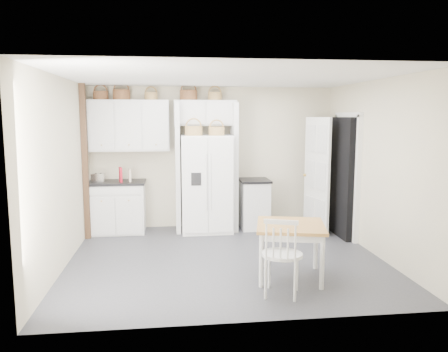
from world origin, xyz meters
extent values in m
plane|color=#42434B|center=(0.00, 0.00, 0.00)|extent=(4.50, 4.50, 0.00)
plane|color=white|center=(0.00, 0.00, 2.60)|extent=(4.50, 4.50, 0.00)
plane|color=beige|center=(0.00, 2.00, 1.30)|extent=(4.50, 0.00, 4.50)
plane|color=beige|center=(-2.25, 0.00, 1.30)|extent=(0.00, 4.00, 4.00)
plane|color=beige|center=(2.25, 0.00, 1.30)|extent=(0.00, 4.00, 4.00)
cube|color=white|center=(-0.15, 1.61, 0.87)|extent=(0.90, 0.72, 1.73)
cube|color=silver|center=(-1.74, 1.70, 0.44)|extent=(0.95, 0.60, 0.88)
cube|color=silver|center=(0.74, 1.70, 0.44)|extent=(0.50, 0.60, 0.87)
cube|color=olive|center=(0.73, -0.84, 0.35)|extent=(1.01, 1.01, 0.70)
cube|color=silver|center=(0.48, -1.37, 0.48)|extent=(0.59, 0.57, 0.97)
cube|color=black|center=(-1.74, 1.70, 0.90)|extent=(0.99, 0.64, 0.04)
cube|color=black|center=(0.74, 1.70, 0.89)|extent=(0.54, 0.64, 0.04)
cube|color=silver|center=(-2.04, 1.62, 1.00)|extent=(0.24, 0.16, 0.15)
cube|color=red|center=(-1.66, 1.62, 1.05)|extent=(0.08, 0.17, 0.25)
cube|color=beige|center=(-1.50, 1.62, 1.03)|extent=(0.06, 0.15, 0.22)
cylinder|color=#52331D|center=(-1.98, 1.83, 2.42)|extent=(0.26, 0.26, 0.15)
cylinder|color=#52331D|center=(-1.62, 1.83, 2.44)|extent=(0.30, 0.30, 0.18)
cylinder|color=brown|center=(-1.11, 1.83, 2.42)|extent=(0.23, 0.23, 0.13)
cylinder|color=#52331D|center=(-0.45, 1.83, 2.44)|extent=(0.31, 0.31, 0.17)
cylinder|color=brown|center=(0.03, 1.83, 2.42)|extent=(0.25, 0.25, 0.14)
cylinder|color=brown|center=(-0.38, 1.51, 1.81)|extent=(0.30, 0.30, 0.16)
cylinder|color=brown|center=(0.02, 1.51, 1.81)|extent=(0.28, 0.28, 0.15)
cube|color=silver|center=(-1.50, 1.83, 1.90)|extent=(1.40, 0.34, 0.90)
cube|color=silver|center=(-0.15, 1.83, 2.12)|extent=(1.12, 0.34, 0.45)
cube|color=silver|center=(-0.66, 1.70, 1.15)|extent=(0.08, 0.60, 2.30)
cube|color=silver|center=(0.36, 1.70, 1.15)|extent=(0.08, 0.60, 2.30)
cube|color=#422C1C|center=(-2.20, 1.35, 1.30)|extent=(0.09, 0.09, 2.60)
cube|color=black|center=(2.16, 1.00, 1.02)|extent=(0.18, 0.85, 2.05)
cube|color=white|center=(1.80, 1.33, 1.02)|extent=(0.21, 0.79, 2.05)
camera|label=1|loc=(-0.76, -6.11, 2.07)|focal=35.00mm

